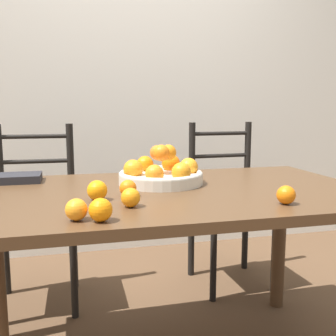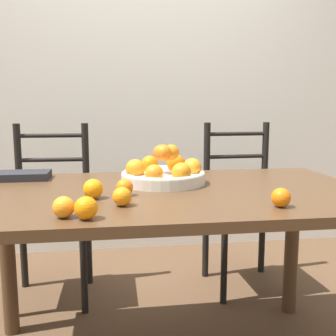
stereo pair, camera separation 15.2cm
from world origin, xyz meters
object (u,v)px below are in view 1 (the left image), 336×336
Objects in this scene: orange_loose_2 at (97,190)px; orange_loose_5 at (128,188)px; fruit_bowl at (162,173)px; orange_loose_0 at (131,197)px; chair_left at (36,217)px; orange_loose_3 at (286,195)px; chair_right at (229,205)px; orange_loose_1 at (76,210)px; orange_loose_4 at (101,210)px; book_stack at (12,178)px.

orange_loose_5 is (0.11, 0.03, -0.00)m from orange_loose_2.
fruit_bowl reaches higher than orange_loose_5.
chair_left is (-0.37, 0.96, -0.30)m from orange_loose_0.
orange_loose_3 is 0.06× the size of chair_right.
orange_loose_1 is 0.94× the size of orange_loose_4.
fruit_bowl is at bearing 62.46° from orange_loose_0.
orange_loose_5 is at bearing 15.58° from orange_loose_2.
chair_left reaches higher than fruit_bowl.
orange_loose_5 is (-0.17, -0.21, -0.01)m from fruit_bowl.
orange_loose_3 is at bearing -105.64° from chair_right.
orange_loose_2 is 1.22m from chair_right.
chair_right is 1.27m from book_stack.
chair_left is at bearing 108.27° from orange_loose_2.
orange_loose_0 is at bearing -117.54° from fruit_bowl.
orange_loose_2 is 1.04× the size of orange_loose_4.
orange_loose_4 reaches higher than book_stack.
orange_loose_0 is at bearing -130.21° from chair_right.
fruit_bowl reaches higher than orange_loose_2.
chair_left is at bearing 133.02° from fruit_bowl.
orange_loose_2 reaches higher than orange_loose_5.
orange_loose_4 is (-0.60, -0.05, 0.00)m from orange_loose_3.
fruit_bowl is at bearing 125.03° from orange_loose_3.
orange_loose_1 is 0.06× the size of chair_right.
orange_loose_3 is 1.39m from chair_left.
orange_loose_4 is at bearing -91.88° from orange_loose_2.
chair_right is at bearing 76.82° from orange_loose_3.
chair_right is at bearing 52.37° from orange_loose_4.
chair_right is (0.55, 0.60, -0.32)m from fruit_bowl.
orange_loose_3 is at bearing -25.80° from orange_loose_5.
fruit_bowl is 0.88m from chair_left.
orange_loose_5 is at bearing -42.11° from book_stack.
orange_loose_2 is 0.54m from book_stack.
orange_loose_2 is 1.12× the size of orange_loose_3.
orange_loose_5 is at bearing 154.20° from orange_loose_3.
book_stack is at bearing 127.56° from orange_loose_2.
orange_loose_1 is 1.01× the size of orange_loose_3.
fruit_bowl is at bearing -46.31° from chair_left.
orange_loose_1 is (-0.36, -0.47, -0.01)m from fruit_bowl.
orange_loose_2 is (0.07, 0.23, 0.00)m from orange_loose_1.
chair_left is (-0.39, 0.81, -0.30)m from orange_loose_5.
orange_loose_3 is (0.59, -0.20, -0.00)m from orange_loose_2.
orange_loose_1 reaches higher than book_stack.
chair_right reaches higher than book_stack.
chair_right is (0.24, 1.04, -0.30)m from orange_loose_3.
orange_loose_2 is at bearing 72.42° from orange_loose_1.
book_stack is (-0.32, 0.68, -0.02)m from orange_loose_4.
orange_loose_5 is at bearing 55.05° from orange_loose_1.
orange_loose_5 is 0.26× the size of book_stack.
orange_loose_0 is 0.50m from orange_loose_3.
orange_loose_2 is 0.29× the size of book_stack.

